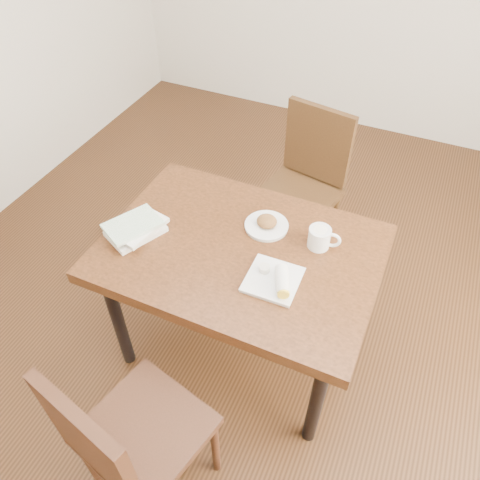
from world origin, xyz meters
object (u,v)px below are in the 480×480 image
at_px(chair_far, 305,179).
at_px(chair_near, 125,439).
at_px(table, 240,261).
at_px(coffee_mug, 320,237).
at_px(book_stack, 136,228).
at_px(plate_burrito, 276,280).
at_px(plate_scone, 267,224).

bearing_deg(chair_far, chair_near, -93.49).
relative_size(table, chair_near, 1.25).
bearing_deg(coffee_mug, book_stack, -161.40).
bearing_deg(plate_burrito, table, 149.93).
bearing_deg(plate_scone, table, -108.33).
bearing_deg(table, chair_far, 87.49).
relative_size(table, coffee_mug, 8.39).
distance_m(coffee_mug, plate_burrito, 0.29).
bearing_deg(book_stack, chair_far, 62.38).
distance_m(table, plate_scone, 0.21).
distance_m(chair_near, chair_far, 1.69).
xyz_separation_m(chair_near, coffee_mug, (0.37, 1.00, 0.25)).
distance_m(chair_far, plate_burrito, 1.01).
height_order(table, chair_far, chair_far).
xyz_separation_m(table, plate_scone, (0.06, 0.17, 0.10)).
bearing_deg(book_stack, coffee_mug, 18.60).
height_order(plate_scone, coffee_mug, coffee_mug).
relative_size(table, chair_far, 1.25).
bearing_deg(chair_far, coffee_mug, -68.54).
height_order(chair_far, coffee_mug, chair_far).
bearing_deg(book_stack, chair_near, -61.96).
distance_m(chair_far, plate_scone, 0.71).
distance_m(chair_near, plate_scone, 1.04).
relative_size(chair_near, plate_scone, 4.80).
distance_m(chair_far, book_stack, 1.10).
xyz_separation_m(chair_far, coffee_mug, (0.27, -0.69, 0.25)).
xyz_separation_m(chair_near, plate_burrito, (0.28, 0.72, 0.22)).
height_order(coffee_mug, book_stack, coffee_mug).
height_order(table, coffee_mug, coffee_mug).
relative_size(chair_far, plate_burrito, 4.39).
bearing_deg(chair_far, book_stack, -117.62).
bearing_deg(plate_burrito, chair_near, -111.06).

